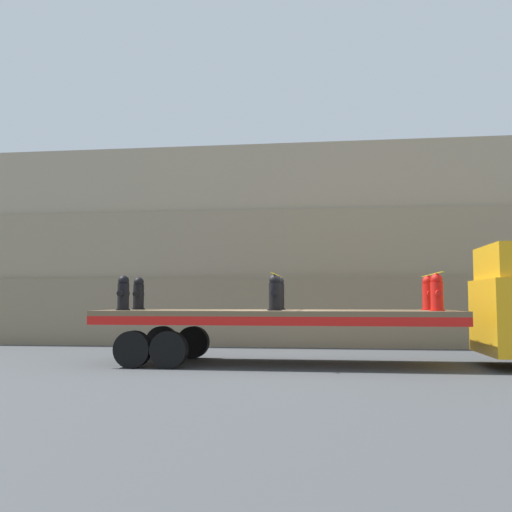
# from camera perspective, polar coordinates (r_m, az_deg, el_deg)

# --- Properties ---
(ground_plane) EXTENTS (120.00, 120.00, 0.00)m
(ground_plane) POSITION_cam_1_polar(r_m,az_deg,el_deg) (14.00, 2.11, -10.77)
(ground_plane) COLOR #3F4244
(rock_cliff) EXTENTS (60.00, 3.30, 6.88)m
(rock_cliff) POSITION_cam_1_polar(r_m,az_deg,el_deg) (20.47, 3.70, 0.89)
(rock_cliff) COLOR #84755B
(rock_cliff) RESTS_ON ground_plane
(flatbed_trailer) EXTENTS (8.56, 2.63, 1.30)m
(flatbed_trailer) POSITION_cam_1_polar(r_m,az_deg,el_deg) (14.00, -0.49, -6.49)
(flatbed_trailer) COLOR brown
(flatbed_trailer) RESTS_ON ground_plane
(fire_hydrant_black_near_0) EXTENTS (0.35, 0.58, 0.84)m
(fire_hydrant_black_near_0) POSITION_cam_1_polar(r_m,az_deg,el_deg) (14.18, -13.12, -3.65)
(fire_hydrant_black_near_0) COLOR black
(fire_hydrant_black_near_0) RESTS_ON flatbed_trailer
(fire_hydrant_black_far_0) EXTENTS (0.35, 0.58, 0.84)m
(fire_hydrant_black_far_0) POSITION_cam_1_polar(r_m,az_deg,el_deg) (15.24, -11.67, -3.72)
(fire_hydrant_black_far_0) COLOR black
(fire_hydrant_black_far_0) RESTS_ON flatbed_trailer
(fire_hydrant_black_near_1) EXTENTS (0.35, 0.58, 0.84)m
(fire_hydrant_black_near_1) POSITION_cam_1_polar(r_m,az_deg,el_deg) (13.36, 1.88, -3.73)
(fire_hydrant_black_near_1) COLOR black
(fire_hydrant_black_near_1) RESTS_ON flatbed_trailer
(fire_hydrant_black_far_1) EXTENTS (0.35, 0.58, 0.84)m
(fire_hydrant_black_far_1) POSITION_cam_1_polar(r_m,az_deg,el_deg) (14.47, 2.29, -3.78)
(fire_hydrant_black_far_1) COLOR black
(fire_hydrant_black_far_1) RESTS_ON flatbed_trailer
(fire_hydrant_red_near_2) EXTENTS (0.35, 0.58, 0.84)m
(fire_hydrant_red_near_2) POSITION_cam_1_polar(r_m,az_deg,el_deg) (13.53, 17.63, -3.53)
(fire_hydrant_red_near_2) COLOR red
(fire_hydrant_red_near_2) RESTS_ON flatbed_trailer
(fire_hydrant_red_far_2) EXTENTS (0.35, 0.58, 0.84)m
(fire_hydrant_red_far_2) POSITION_cam_1_polar(r_m,az_deg,el_deg) (14.63, 16.84, -3.60)
(fire_hydrant_red_far_2) COLOR red
(fire_hydrant_red_far_2) RESTS_ON flatbed_trailer
(cargo_strap_rear) EXTENTS (0.05, 2.74, 0.01)m
(cargo_strap_rear) POSITION_cam_1_polar(r_m,az_deg,el_deg) (13.93, 2.09, -1.94)
(cargo_strap_rear) COLOR yellow
(cargo_strap_rear) RESTS_ON fire_hydrant_black_near_1
(cargo_strap_middle) EXTENTS (0.05, 2.74, 0.01)m
(cargo_strap_middle) POSITION_cam_1_polar(r_m,az_deg,el_deg) (14.09, 17.18, -1.77)
(cargo_strap_middle) COLOR yellow
(cargo_strap_middle) RESTS_ON fire_hydrant_red_near_2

